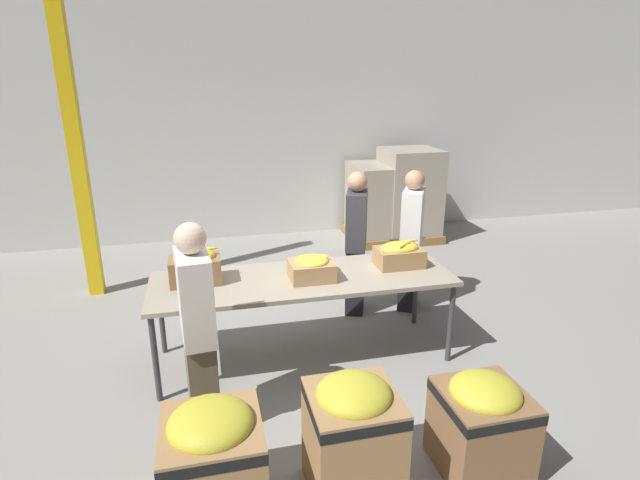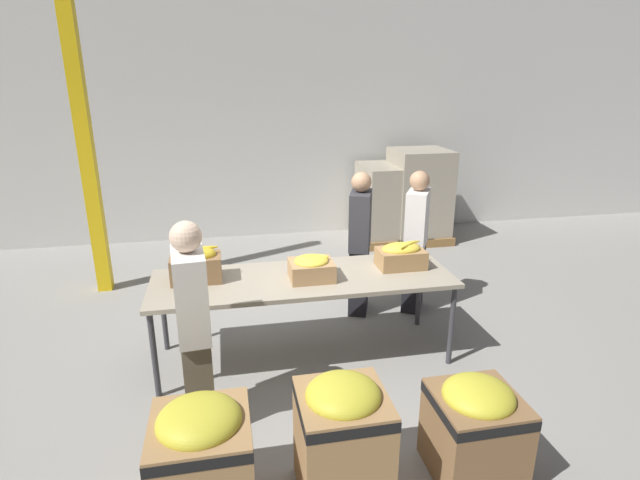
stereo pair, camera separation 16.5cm
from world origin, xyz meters
TOP-DOWN VIEW (x-y plane):
  - ground_plane at (0.00, 0.00)m, footprint 30.00×30.00m
  - wall_back at (0.00, 3.96)m, footprint 16.00×0.08m
  - sorting_table at (0.00, 0.00)m, footprint 2.73×0.90m
  - banana_box_0 at (-0.95, 0.11)m, footprint 0.44×0.29m
  - banana_box_1 at (0.06, -0.06)m, footprint 0.39×0.33m
  - banana_box_2 at (0.95, 0.06)m, footprint 0.44×0.30m
  - volunteer_0 at (1.40, 0.79)m, footprint 0.40×0.48m
  - volunteer_1 at (-0.94, -0.83)m, footprint 0.26×0.46m
  - volunteer_2 at (0.77, 0.85)m, footprint 0.35×0.48m
  - donation_bin_0 at (-0.89, -1.68)m, footprint 0.58×0.58m
  - donation_bin_1 at (-0.04, -1.68)m, footprint 0.55×0.55m
  - donation_bin_2 at (0.86, -1.68)m, footprint 0.55×0.55m
  - support_pillar at (-2.19, 2.05)m, footprint 0.16×0.16m
  - pallet_stack_0 at (2.40, 3.19)m, footprint 0.93×0.93m
  - pallet_stack_1 at (1.99, 3.28)m, footprint 1.08×1.08m

SIDE VIEW (x-z plane):
  - ground_plane at x=0.00m, z-range 0.00..0.00m
  - donation_bin_2 at x=0.86m, z-range 0.02..0.72m
  - donation_bin_0 at x=-0.89m, z-range 0.02..0.81m
  - donation_bin_1 at x=-0.04m, z-range 0.03..0.86m
  - pallet_stack_1 at x=1.99m, z-range -0.01..1.22m
  - pallet_stack_0 at x=2.40m, z-range -0.01..1.46m
  - sorting_table at x=0.00m, z-range 0.36..1.18m
  - volunteer_0 at x=1.40m, z-range 0.00..1.60m
  - volunteer_2 at x=0.77m, z-range 0.00..1.60m
  - volunteer_1 at x=-0.94m, z-range 0.00..1.63m
  - banana_box_1 at x=0.06m, z-range 0.82..1.04m
  - banana_box_2 at x=0.95m, z-range 0.81..1.07m
  - banana_box_0 at x=-0.95m, z-range 0.82..1.13m
  - wall_back at x=0.00m, z-range 0.00..4.00m
  - support_pillar at x=-2.19m, z-range 0.00..4.00m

